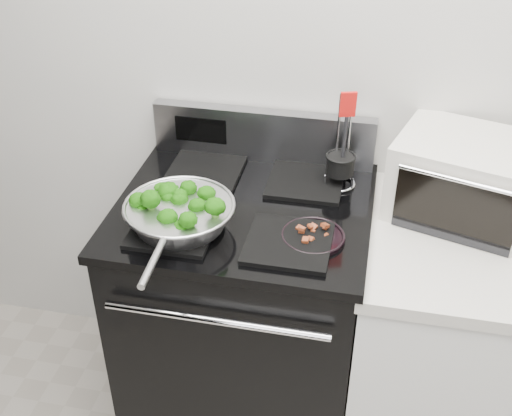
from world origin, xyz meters
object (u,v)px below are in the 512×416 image
(utensil_holder, at_px, (340,169))
(toaster_oven, at_px, (469,179))
(gas_range, at_px, (245,314))
(bacon_plate, at_px, (313,233))
(skillet, at_px, (180,214))

(utensil_holder, xyz_separation_m, toaster_oven, (0.39, -0.04, 0.03))
(gas_range, height_order, toaster_oven, toaster_oven)
(bacon_plate, height_order, toaster_oven, toaster_oven)
(toaster_oven, bearing_deg, skillet, -143.42)
(bacon_plate, bearing_deg, toaster_oven, 31.70)
(bacon_plate, distance_m, utensil_holder, 0.31)
(utensil_holder, bearing_deg, toaster_oven, -22.27)
(skillet, relative_size, bacon_plate, 2.81)
(skillet, xyz_separation_m, utensil_holder, (0.43, 0.34, 0.01))
(toaster_oven, bearing_deg, gas_range, -151.69)
(bacon_plate, bearing_deg, gas_range, 150.92)
(gas_range, height_order, skillet, gas_range)
(skillet, xyz_separation_m, bacon_plate, (0.39, 0.03, -0.03))
(bacon_plate, bearing_deg, skillet, -175.47)
(gas_range, bearing_deg, bacon_plate, -29.08)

